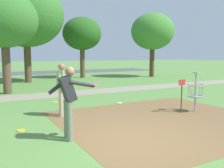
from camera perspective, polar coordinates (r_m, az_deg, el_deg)
name	(u,v)px	position (r m, az deg, el deg)	size (l,w,h in m)	color
ground_plane	(131,141)	(5.79, 4.37, -13.16)	(160.00, 160.00, 0.00)	#5B8942
dirt_tee_pad	(163,119)	(7.78, 11.77, -8.04)	(6.14, 5.55, 0.01)	brown
disc_golf_basket	(194,90)	(8.96, 18.55, -1.41)	(0.98, 0.58, 1.39)	#9E9EA3
player_foreground_watching	(62,86)	(8.03, -11.54, -0.57)	(0.45, 0.47, 1.71)	tan
player_throwing	(68,98)	(5.73, -10.10, -3.25)	(1.09, 0.53, 1.71)	slate
frisbee_near_basket	(119,103)	(10.13, 1.74, -4.43)	(0.22, 0.22, 0.02)	white
frisbee_by_tee	(55,102)	(10.58, -13.14, -4.12)	(0.24, 0.24, 0.02)	gold
frisbee_far_left	(21,130)	(6.94, -20.44, -10.08)	(0.22, 0.22, 0.02)	gold
tree_near_right	(26,15)	(19.02, -19.41, 14.91)	(5.35, 5.35, 7.10)	brown
tree_mid_left	(152,32)	(22.93, 9.41, 11.94)	(3.89, 3.89, 5.77)	#4C3823
tree_mid_center	(4,20)	(13.67, -23.82, 13.49)	(3.31, 3.31, 5.15)	brown
tree_mid_right	(82,34)	(21.81, -6.99, 11.49)	(3.35, 3.35, 5.26)	brown
parking_lot_strip	(9,74)	(28.69, -22.81, 2.26)	(36.00, 6.00, 0.01)	#4C4C51
gravel_path	(48,95)	(12.61, -14.76, -2.48)	(40.00, 1.76, 0.00)	gray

